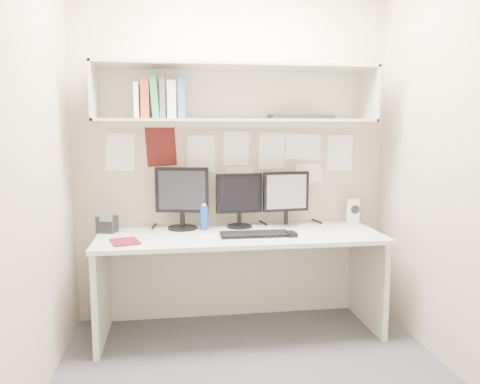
{
  "coord_description": "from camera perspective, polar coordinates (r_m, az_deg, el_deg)",
  "views": [
    {
      "loc": [
        -0.47,
        -2.58,
        1.47
      ],
      "look_at": [
        -0.04,
        0.35,
        1.07
      ],
      "focal_mm": 35.0,
      "sensor_mm": 36.0,
      "label": 1
    }
  ],
  "objects": [
    {
      "name": "floor",
      "position": [
        3.0,
        1.93,
        -21.6
      ],
      "size": [
        2.4,
        2.0,
        0.01
      ],
      "primitive_type": "cube",
      "color": "#444449",
      "rests_on": "ground"
    },
    {
      "name": "wall_back",
      "position": [
        3.61,
        -0.8,
        5.02
      ],
      "size": [
        2.4,
        0.02,
        2.6
      ],
      "primitive_type": "cube",
      "color": "tan",
      "rests_on": "ground"
    },
    {
      "name": "wall_front",
      "position": [
        1.65,
        8.27,
        1.79
      ],
      "size": [
        2.4,
        0.02,
        2.6
      ],
      "primitive_type": "cube",
      "color": "tan",
      "rests_on": "ground"
    },
    {
      "name": "wall_left",
      "position": [
        2.68,
        -24.11,
        3.44
      ],
      "size": [
        0.02,
        2.0,
        2.6
      ],
      "primitive_type": "cube",
      "color": "tan",
      "rests_on": "ground"
    },
    {
      "name": "wall_right",
      "position": [
        3.07,
        24.7,
        3.86
      ],
      "size": [
        0.02,
        2.0,
        2.6
      ],
      "primitive_type": "cube",
      "color": "tan",
      "rests_on": "ground"
    },
    {
      "name": "desk",
      "position": [
        3.44,
        0.01,
        -10.99
      ],
      "size": [
        2.0,
        0.7,
        0.73
      ],
      "color": "beige",
      "rests_on": "floor"
    },
    {
      "name": "overhead_hutch",
      "position": [
        3.48,
        -0.5,
        11.85
      ],
      "size": [
        2.0,
        0.38,
        0.4
      ],
      "color": "beige",
      "rests_on": "wall_back"
    },
    {
      "name": "pinned_papers",
      "position": [
        3.61,
        -0.78,
        4.22
      ],
      "size": [
        1.92,
        0.01,
        0.48
      ],
      "primitive_type": null,
      "color": "white",
      "rests_on": "wall_back"
    },
    {
      "name": "monitor_left",
      "position": [
        3.48,
        -7.09,
        -0.42
      ],
      "size": [
        0.39,
        0.22,
        0.46
      ],
      "rotation": [
        0.0,
        0.0,
        -0.19
      ],
      "color": "black",
      "rests_on": "desk"
    },
    {
      "name": "monitor_center",
      "position": [
        3.52,
        -0.09,
        -0.68
      ],
      "size": [
        0.35,
        0.19,
        0.41
      ],
      "rotation": [
        0.0,
        0.0,
        0.1
      ],
      "color": "black",
      "rests_on": "desk"
    },
    {
      "name": "monitor_right",
      "position": [
        3.59,
        5.64,
        -0.48
      ],
      "size": [
        0.36,
        0.2,
        0.42
      ],
      "rotation": [
        0.0,
        0.0,
        0.1
      ],
      "color": "#A5A5AA",
      "rests_on": "desk"
    },
    {
      "name": "keyboard",
      "position": [
        3.27,
        1.82,
        -5.16
      ],
      "size": [
        0.48,
        0.17,
        0.02
      ],
      "primitive_type": "cube",
      "rotation": [
        0.0,
        0.0,
        -0.01
      ],
      "color": "black",
      "rests_on": "desk"
    },
    {
      "name": "mouse",
      "position": [
        3.27,
        6.24,
        -5.11
      ],
      "size": [
        0.07,
        0.11,
        0.03
      ],
      "primitive_type": "cube",
      "rotation": [
        0.0,
        0.0,
        0.1
      ],
      "color": "black",
      "rests_on": "desk"
    },
    {
      "name": "speaker",
      "position": [
        3.81,
        13.58,
        -2.24
      ],
      "size": [
        0.12,
        0.12,
        0.19
      ],
      "rotation": [
        0.0,
        0.0,
        -0.25
      ],
      "color": "silver",
      "rests_on": "desk"
    },
    {
      "name": "blue_bottle",
      "position": [
        3.45,
        -4.41,
        -3.12
      ],
      "size": [
        0.06,
        0.06,
        0.19
      ],
      "color": "#164097",
      "rests_on": "desk"
    },
    {
      "name": "maroon_notebook",
      "position": [
        3.17,
        -13.85,
        -5.9
      ],
      "size": [
        0.22,
        0.25,
        0.01
      ],
      "primitive_type": "cube",
      "rotation": [
        0.0,
        0.0,
        0.28
      ],
      "color": "#5B0F1B",
      "rests_on": "desk"
    },
    {
      "name": "desk_phone",
      "position": [
        3.49,
        -15.89,
        -3.79
      ],
      "size": [
        0.16,
        0.15,
        0.15
      ],
      "rotation": [
        0.0,
        0.0,
        -0.34
      ],
      "color": "black",
      "rests_on": "desk"
    },
    {
      "name": "book_stack",
      "position": [
        3.37,
        -9.67,
        11.18
      ],
      "size": [
        0.34,
        0.2,
        0.32
      ],
      "color": "white",
      "rests_on": "overhead_hutch"
    },
    {
      "name": "hutch_tray",
      "position": [
        3.52,
        7.43,
        9.07
      ],
      "size": [
        0.47,
        0.2,
        0.03
      ],
      "primitive_type": "cube",
      "rotation": [
        0.0,
        0.0,
        0.04
      ],
      "color": "black",
      "rests_on": "overhead_hutch"
    }
  ]
}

